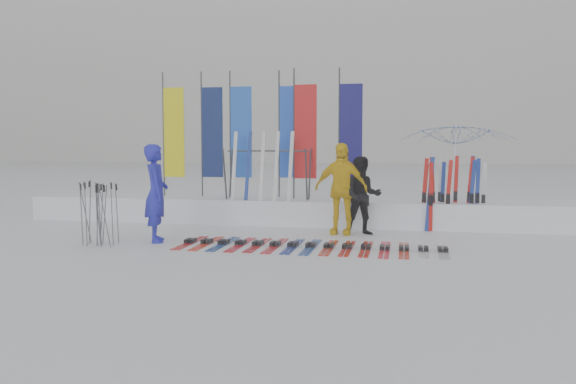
% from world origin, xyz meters
% --- Properties ---
extents(ground, '(120.00, 120.00, 0.00)m').
position_xyz_m(ground, '(0.00, 0.00, 0.00)').
color(ground, white).
rests_on(ground, ground).
extents(snow_bank, '(14.00, 1.60, 0.60)m').
position_xyz_m(snow_bank, '(0.00, 4.60, 0.30)').
color(snow_bank, white).
rests_on(snow_bank, ground).
extents(person_blue, '(0.72, 0.83, 1.93)m').
position_xyz_m(person_blue, '(-2.37, 1.24, 0.96)').
color(person_blue, '#1F22B6').
rests_on(person_blue, ground).
extents(person_black, '(0.88, 0.73, 1.67)m').
position_xyz_m(person_black, '(1.54, 2.98, 0.83)').
color(person_black, black).
rests_on(person_black, ground).
extents(person_yellow, '(1.20, 0.63, 1.96)m').
position_xyz_m(person_yellow, '(1.08, 2.95, 0.98)').
color(person_yellow, yellow).
rests_on(person_yellow, ground).
extents(tent_canopy, '(3.04, 3.09, 2.51)m').
position_xyz_m(tent_canopy, '(3.61, 5.08, 1.26)').
color(tent_canopy, white).
rests_on(tent_canopy, ground).
extents(ski_row, '(4.93, 1.68, 0.07)m').
position_xyz_m(ski_row, '(0.71, 1.22, 0.04)').
color(ski_row, '#AF0E15').
rests_on(ski_row, ground).
extents(pole_cluster, '(0.82, 0.73, 1.25)m').
position_xyz_m(pole_cluster, '(-3.31, 0.67, 0.60)').
color(pole_cluster, '#595B60').
rests_on(pole_cluster, ground).
extents(feather_flags, '(5.14, 0.30, 3.20)m').
position_xyz_m(feather_flags, '(-1.18, 4.77, 2.24)').
color(feather_flags, '#383A3F').
rests_on(feather_flags, ground).
extents(ski_rack, '(2.04, 0.80, 1.23)m').
position_xyz_m(ski_rack, '(-0.84, 4.20, 1.38)').
color(ski_rack, '#383A3F').
rests_on(ski_rack, ground).
extents(upright_skis, '(1.41, 0.91, 1.67)m').
position_xyz_m(upright_skis, '(3.43, 4.19, 0.80)').
color(upright_skis, navy).
rests_on(upright_skis, ground).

